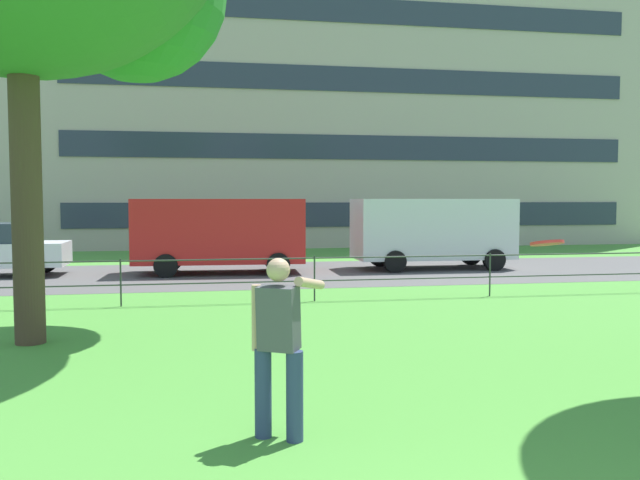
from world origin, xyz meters
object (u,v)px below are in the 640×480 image
panel_van_left (220,231)px  panel_van_center (433,229)px  apartment_building_background (328,73)px  frisbee (547,243)px  person_thrower (279,342)px

panel_van_left → panel_van_center: same height
panel_van_left → apartment_building_background: size_ratio=0.16×
frisbee → apartment_building_background: apartment_building_background is taller
panel_van_center → panel_van_left: bearing=-178.8°
person_thrower → panel_van_center: size_ratio=0.34×
panel_van_center → apartment_building_background: (-0.21, 17.00, 8.08)m
frisbee → panel_van_left: bearing=98.5°
apartment_building_background → frisbee: bearing=-97.6°
person_thrower → apartment_building_background: apartment_building_background is taller
apartment_building_background → panel_van_left: bearing=-110.9°
person_thrower → panel_van_left: panel_van_left is taller
frisbee → panel_van_left: (-2.24, 15.10, -0.62)m
frisbee → panel_van_center: 15.91m
person_thrower → apartment_building_background: 32.92m
panel_van_left → panel_van_center: bearing=1.2°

